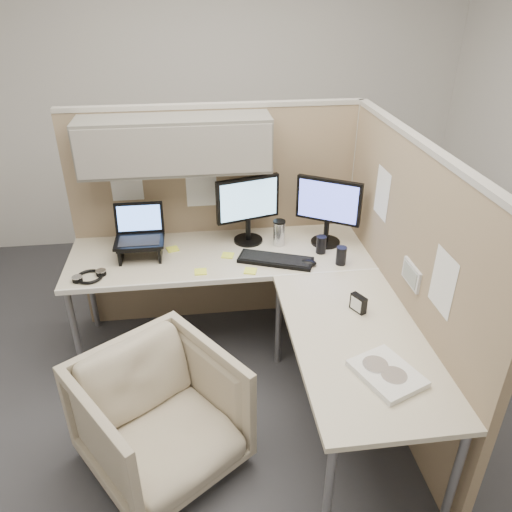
{
  "coord_description": "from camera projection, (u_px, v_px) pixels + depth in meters",
  "views": [
    {
      "loc": [
        -0.24,
        -2.38,
        2.34
      ],
      "look_at": [
        0.1,
        0.25,
        0.85
      ],
      "focal_mm": 35.0,
      "sensor_mm": 36.0,
      "label": 1
    }
  ],
  "objects": [
    {
      "name": "ground",
      "position": [
        246.0,
        390.0,
        3.23
      ],
      "size": [
        4.5,
        4.5,
        0.0
      ],
      "primitive_type": "plane",
      "color": "#343439",
      "rests_on": "ground"
    },
    {
      "name": "partition_back",
      "position": [
        199.0,
        186.0,
        3.39
      ],
      "size": [
        2.0,
        0.36,
        1.63
      ],
      "color": "#998164",
      "rests_on": "ground"
    },
    {
      "name": "partition_right",
      "position": [
        400.0,
        279.0,
        2.87
      ],
      "size": [
        0.07,
        2.03,
        1.63
      ],
      "color": "#998164",
      "rests_on": "ground"
    },
    {
      "name": "desk",
      "position": [
        263.0,
        289.0,
        3.02
      ],
      "size": [
        2.0,
        1.98,
        0.73
      ],
      "color": "beige",
      "rests_on": "ground"
    },
    {
      "name": "office_chair",
      "position": [
        160.0,
        412.0,
        2.58
      ],
      "size": [
        0.98,
        0.97,
        0.74
      ],
      "primitive_type": "imported",
      "rotation": [
        0.0,
        0.0,
        0.61
      ],
      "color": "beige",
      "rests_on": "ground"
    },
    {
      "name": "monitor_left",
      "position": [
        248.0,
        205.0,
        3.34
      ],
      "size": [
        0.43,
        0.2,
        0.47
      ],
      "rotation": [
        0.0,
        0.0,
        0.28
      ],
      "color": "black",
      "rests_on": "desk"
    },
    {
      "name": "monitor_right",
      "position": [
        328.0,
        206.0,
        3.31
      ],
      "size": [
        0.39,
        0.26,
        0.47
      ],
      "rotation": [
        0.0,
        0.0,
        -0.55
      ],
      "color": "black",
      "rests_on": "desk"
    },
    {
      "name": "laptop_station",
      "position": [
        140.0,
        238.0,
        3.23
      ],
      "size": [
        0.32,
        0.27,
        0.33
      ],
      "color": "black",
      "rests_on": "desk"
    },
    {
      "name": "keyboard",
      "position": [
        276.0,
        260.0,
        3.22
      ],
      "size": [
        0.5,
        0.32,
        0.02
      ],
      "primitive_type": "cube",
      "rotation": [
        0.0,
        0.0,
        -0.38
      ],
      "color": "black",
      "rests_on": "desk"
    },
    {
      "name": "mouse",
      "position": [
        309.0,
        263.0,
        3.17
      ],
      "size": [
        0.12,
        0.1,
        0.04
      ],
      "primitive_type": "ellipsoid",
      "rotation": [
        0.0,
        0.0,
        -0.4
      ],
      "color": "black",
      "rests_on": "desk"
    },
    {
      "name": "travel_mug",
      "position": [
        279.0,
        233.0,
        3.38
      ],
      "size": [
        0.08,
        0.08,
        0.18
      ],
      "color": "silver",
      "rests_on": "desk"
    },
    {
      "name": "soda_can_green",
      "position": [
        341.0,
        256.0,
        3.17
      ],
      "size": [
        0.07,
        0.07,
        0.12
      ],
      "primitive_type": "cylinder",
      "color": "black",
      "rests_on": "desk"
    },
    {
      "name": "soda_can_silver",
      "position": [
        321.0,
        245.0,
        3.3
      ],
      "size": [
        0.07,
        0.07,
        0.12
      ],
      "primitive_type": "cylinder",
      "color": "black",
      "rests_on": "desk"
    },
    {
      "name": "sticky_note_c",
      "position": [
        173.0,
        249.0,
        3.36
      ],
      "size": [
        0.09,
        0.09,
        0.01
      ],
      "primitive_type": "cube",
      "rotation": [
        0.0,
        0.0,
        0.28
      ],
      "color": "#F1FD42",
      "rests_on": "desk"
    },
    {
      "name": "sticky_note_b",
      "position": [
        250.0,
        271.0,
        3.11
      ],
      "size": [
        0.09,
        0.09,
        0.01
      ],
      "primitive_type": "cube",
      "rotation": [
        0.0,
        0.0,
        -0.27
      ],
      "color": "#F1FD42",
      "rests_on": "desk"
    },
    {
      "name": "sticky_note_d",
      "position": [
        228.0,
        255.0,
        3.29
      ],
      "size": [
        0.09,
        0.09,
        0.01
      ],
      "primitive_type": "cube",
      "rotation": [
        0.0,
        0.0,
        -0.26
      ],
      "color": "#F1FD42",
      "rests_on": "desk"
    },
    {
      "name": "sticky_note_a",
      "position": [
        201.0,
        272.0,
        3.1
      ],
      "size": [
        0.08,
        0.08,
        0.01
      ],
      "primitive_type": "cube",
      "rotation": [
        0.0,
        0.0,
        -0.0
      ],
      "color": "#F1FD42",
      "rests_on": "desk"
    },
    {
      "name": "headphones",
      "position": [
        89.0,
        276.0,
        3.04
      ],
      "size": [
        0.22,
        0.22,
        0.03
      ],
      "rotation": [
        0.0,
        0.0,
        0.42
      ],
      "color": "black",
      "rests_on": "desk"
    },
    {
      "name": "paper_stack",
      "position": [
        387.0,
        373.0,
        2.29
      ],
      "size": [
        0.34,
        0.38,
        0.03
      ],
      "rotation": [
        0.0,
        0.0,
        0.38
      ],
      "color": "white",
      "rests_on": "desk"
    },
    {
      "name": "desk_clock",
      "position": [
        358.0,
        303.0,
        2.73
      ],
      "size": [
        0.08,
        0.1,
        0.1
      ],
      "rotation": [
        0.0,
        0.0,
        -1.09
      ],
      "color": "black",
      "rests_on": "desk"
    }
  ]
}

